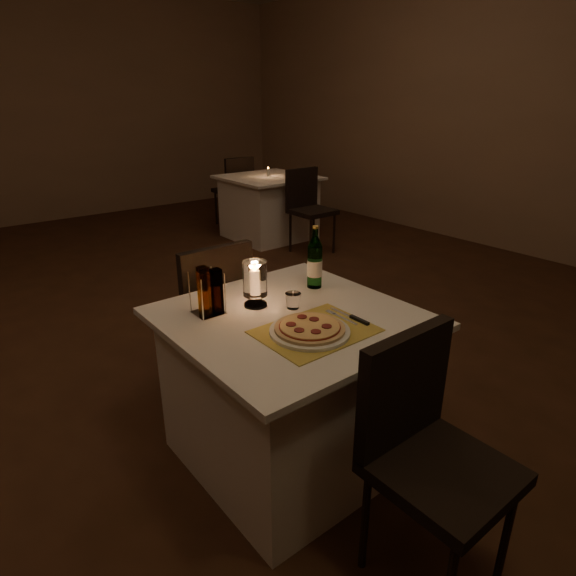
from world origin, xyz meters
TOP-DOWN VIEW (x-y plane):
  - floor at (0.00, 0.00)m, footprint 8.00×10.00m
  - wall_back at (0.00, 5.01)m, footprint 8.00×0.02m
  - wall_right at (4.01, 0.00)m, footprint 0.02×10.00m
  - main_table at (-0.01, -0.79)m, footprint 1.00×1.00m
  - chair_near at (-0.01, -1.51)m, footprint 0.42×0.42m
  - chair_far at (-0.01, -0.08)m, footprint 0.42×0.42m
  - placemat at (-0.03, -0.97)m, footprint 0.45×0.34m
  - plate at (-0.06, -0.97)m, footprint 0.32×0.32m
  - pizza at (-0.06, -0.97)m, footprint 0.28×0.28m
  - fork at (0.13, -0.94)m, footprint 0.02×0.18m
  - knife at (0.17, -1.00)m, footprint 0.02×0.22m
  - tumbler at (0.05, -0.74)m, footprint 0.07×0.07m
  - water_bottle at (0.29, -0.60)m, footprint 0.07×0.07m
  - hurricane_candle at (-0.07, -0.61)m, footprint 0.11×0.11m
  - cruet_caddy at (-0.28, -0.56)m, footprint 0.12×0.12m
  - neighbor_table_right at (2.22, 2.41)m, footprint 1.00×1.00m
  - neighbor_chair_ra at (2.22, 1.69)m, footprint 0.42×0.42m
  - neighbor_chair_rb at (2.22, 3.12)m, footprint 0.42×0.42m
  - neighbor_candle_right at (2.22, 2.41)m, footprint 0.03×0.03m

SIDE VIEW (x-z plane):
  - floor at x=0.00m, z-range -0.02..0.00m
  - main_table at x=-0.01m, z-range 0.00..0.74m
  - neighbor_table_right at x=2.22m, z-range 0.00..0.74m
  - chair_near at x=-0.01m, z-range 0.10..1.00m
  - chair_far at x=-0.01m, z-range 0.10..1.00m
  - neighbor_chair_ra at x=2.22m, z-range 0.10..1.00m
  - neighbor_chair_rb at x=2.22m, z-range 0.10..1.00m
  - placemat at x=-0.03m, z-range 0.74..0.74m
  - fork at x=0.13m, z-range 0.74..0.75m
  - knife at x=0.17m, z-range 0.74..0.76m
  - plate at x=-0.06m, z-range 0.74..0.76m
  - pizza at x=-0.06m, z-range 0.76..0.78m
  - tumbler at x=0.05m, z-range 0.74..0.81m
  - neighbor_candle_right at x=2.22m, z-range 0.73..0.84m
  - cruet_caddy at x=-0.28m, z-range 0.73..0.94m
  - hurricane_candle at x=-0.07m, z-range 0.76..0.97m
  - water_bottle at x=0.29m, z-range 0.71..1.02m
  - wall_back at x=0.00m, z-range 0.00..3.00m
  - wall_right at x=4.01m, z-range 0.00..3.00m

